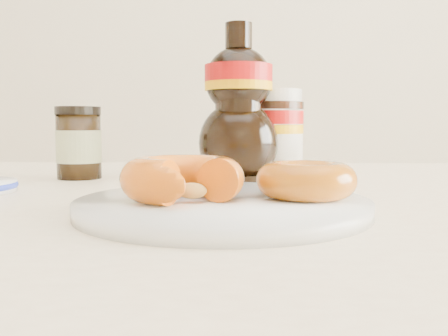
{
  "coord_description": "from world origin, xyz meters",
  "views": [
    {
      "loc": [
        -0.01,
        -0.45,
        0.83
      ],
      "look_at": [
        -0.02,
        0.03,
        0.79
      ],
      "focal_mm": 40.0,
      "sensor_mm": 36.0,
      "label": 1
    }
  ],
  "objects_px": {
    "plate": "(223,205)",
    "syrup_bottle": "(238,103)",
    "dining_table": "(242,267)",
    "donut_bitten": "(183,178)",
    "nutella_jar": "(272,130)",
    "donut_whole": "(306,180)",
    "dark_jar": "(79,144)"
  },
  "relations": [
    {
      "from": "dining_table",
      "to": "syrup_bottle",
      "type": "bearing_deg",
      "value": 91.82
    },
    {
      "from": "donut_whole",
      "to": "dark_jar",
      "type": "xyz_separation_m",
      "value": [
        -0.29,
        0.27,
        0.02
      ]
    },
    {
      "from": "donut_whole",
      "to": "nutella_jar",
      "type": "bearing_deg",
      "value": 91.59
    },
    {
      "from": "dining_table",
      "to": "dark_jar",
      "type": "distance_m",
      "value": 0.31
    },
    {
      "from": "plate",
      "to": "donut_whole",
      "type": "xyz_separation_m",
      "value": [
        0.07,
        0.01,
        0.02
      ]
    },
    {
      "from": "dining_table",
      "to": "syrup_bottle",
      "type": "distance_m",
      "value": 0.23
    },
    {
      "from": "nutella_jar",
      "to": "syrup_bottle",
      "type": "height_order",
      "value": "syrup_bottle"
    },
    {
      "from": "dining_table",
      "to": "donut_whole",
      "type": "xyz_separation_m",
      "value": [
        0.05,
        -0.11,
        0.11
      ]
    },
    {
      "from": "dining_table",
      "to": "donut_bitten",
      "type": "height_order",
      "value": "donut_bitten"
    },
    {
      "from": "dining_table",
      "to": "dark_jar",
      "type": "xyz_separation_m",
      "value": [
        -0.23,
        0.15,
        0.13
      ]
    },
    {
      "from": "dining_table",
      "to": "nutella_jar",
      "type": "distance_m",
      "value": 0.25
    },
    {
      "from": "plate",
      "to": "nutella_jar",
      "type": "bearing_deg",
      "value": 78.1
    },
    {
      "from": "nutella_jar",
      "to": "donut_whole",
      "type": "bearing_deg",
      "value": -88.41
    },
    {
      "from": "plate",
      "to": "syrup_bottle",
      "type": "height_order",
      "value": "syrup_bottle"
    },
    {
      "from": "dark_jar",
      "to": "dining_table",
      "type": "bearing_deg",
      "value": -33.5
    },
    {
      "from": "plate",
      "to": "donut_whole",
      "type": "relative_size",
      "value": 2.88
    },
    {
      "from": "plate",
      "to": "donut_bitten",
      "type": "relative_size",
      "value": 2.4
    },
    {
      "from": "syrup_bottle",
      "to": "dark_jar",
      "type": "bearing_deg",
      "value": 174.97
    },
    {
      "from": "donut_bitten",
      "to": "nutella_jar",
      "type": "distance_m",
      "value": 0.33
    },
    {
      "from": "dark_jar",
      "to": "donut_bitten",
      "type": "bearing_deg",
      "value": -57.69
    },
    {
      "from": "dining_table",
      "to": "dark_jar",
      "type": "bearing_deg",
      "value": 146.5
    },
    {
      "from": "plate",
      "to": "syrup_bottle",
      "type": "xyz_separation_m",
      "value": [
        0.01,
        0.25,
        0.1
      ]
    },
    {
      "from": "donut_whole",
      "to": "syrup_bottle",
      "type": "height_order",
      "value": "syrup_bottle"
    },
    {
      "from": "nutella_jar",
      "to": "dining_table",
      "type": "bearing_deg",
      "value": -103.85
    },
    {
      "from": "nutella_jar",
      "to": "dark_jar",
      "type": "height_order",
      "value": "nutella_jar"
    },
    {
      "from": "dining_table",
      "to": "syrup_bottle",
      "type": "relative_size",
      "value": 6.6
    },
    {
      "from": "syrup_bottle",
      "to": "dark_jar",
      "type": "xyz_separation_m",
      "value": [
        -0.23,
        0.02,
        -0.06
      ]
    },
    {
      "from": "plate",
      "to": "donut_bitten",
      "type": "height_order",
      "value": "donut_bitten"
    },
    {
      "from": "plate",
      "to": "donut_whole",
      "type": "bearing_deg",
      "value": 6.88
    },
    {
      "from": "donut_bitten",
      "to": "nutella_jar",
      "type": "bearing_deg",
      "value": 95.31
    },
    {
      "from": "dining_table",
      "to": "donut_bitten",
      "type": "bearing_deg",
      "value": -112.32
    },
    {
      "from": "donut_bitten",
      "to": "dark_jar",
      "type": "height_order",
      "value": "dark_jar"
    }
  ]
}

